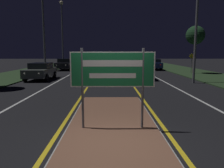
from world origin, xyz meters
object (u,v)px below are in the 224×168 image
Objects in this scene: streetlight_left_near at (43,13)px; car_receding_2 at (124,61)px; car_receding_3 at (121,59)px; car_approaching_1 at (65,64)px; car_approaching_2 at (80,60)px; warning_sign at (192,61)px; highway_sign at (113,72)px; streetlight_right_near at (198,2)px; streetlight_left_far at (62,27)px; car_receding_1 at (153,64)px; car_receding_0 at (140,70)px; car_approaching_0 at (41,71)px.

streetlight_left_near is 20.27m from car_receding_2.
streetlight_left_near reaches higher than car_receding_3.
car_approaching_1 reaches higher than car_approaching_2.
warning_sign is at bearing -77.30° from car_receding_3.
highway_sign is 32.48m from car_receding_2.
streetlight_right_near is 8.88m from warning_sign.
car_receding_2 is (8.78, 8.47, -4.91)m from streetlight_left_far.
streetlight_left_far is at bearing 176.41° from car_receding_1.
streetlight_left_near is 23.27m from car_approaching_2.
car_receding_1 is 6.62m from warning_sign.
car_receding_3 is (2.53, 44.62, -0.92)m from highway_sign.
car_receding_0 is (8.97, -10.96, -4.90)m from streetlight_left_far.
warning_sign is (14.56, 4.98, 0.62)m from car_approaching_0.
car_receding_0 is 25.92m from car_approaching_2.
streetlight_left_near is 15.41m from car_receding_1.
streetlight_left_far is at bearing -136.02° from car_receding_2.
streetlight_right_near is at bearing -46.76° from car_approaching_1.
car_receding_3 is at bearing 89.29° from car_receding_2.
streetlight_left_far is at bearing 91.42° from streetlight_left_near.
car_receding_2 is (-0.19, 19.43, -0.01)m from car_receding_0.
car_receding_3 reaches higher than car_receding_0.
streetlight_right_near is 2.09× the size of car_receding_2.
highway_sign is 0.55× the size of car_receding_2.
streetlight_left_far reaches higher than streetlight_left_near.
highway_sign is 0.26× the size of streetlight_left_far.
car_approaching_2 is at bearing 90.02° from car_approaching_1.
car_approaching_2 is (-12.15, 27.39, -5.09)m from streetlight_right_near.
highway_sign is at bearing -103.79° from car_receding_1.
car_receding_2 reaches higher than car_receding_0.
streetlight_right_near reaches higher than car_receding_3.
streetlight_right_near is 1.93× the size of car_approaching_1.
streetlight_right_near is at bearing -20.78° from streetlight_left_near.
streetlight_left_far reaches higher than car_receding_3.
car_approaching_2 is (-11.65, 14.27, -0.01)m from car_receding_1.
streetlight_left_near is at bearing -115.84° from car_receding_2.
car_receding_1 is 18.43m from car_approaching_2.
car_receding_1 is at bearing 35.41° from streetlight_left_near.
car_receding_2 is (-3.80, 22.34, -5.09)m from streetlight_right_near.
car_receding_3 reaches higher than car_receding_2.
streetlight_left_near is 1.90× the size of car_approaching_2.
car_receding_2 is 16.38m from warning_sign.
car_receding_3 is 28.03m from warning_sign.
car_receding_3 is at bearing 68.59° from car_approaching_1.
streetlight_left_near is at bearing -88.58° from streetlight_left_far.
highway_sign is 0.51× the size of car_approaching_1.
streetlight_left_far is 13.06m from car_receding_1.
streetlight_left_near is 15.74m from warning_sign.
streetlight_left_far is at bearing -113.33° from car_receding_3.
car_receding_3 is 11.14m from car_approaching_2.
car_receding_0 is at bearing 78.79° from highway_sign.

